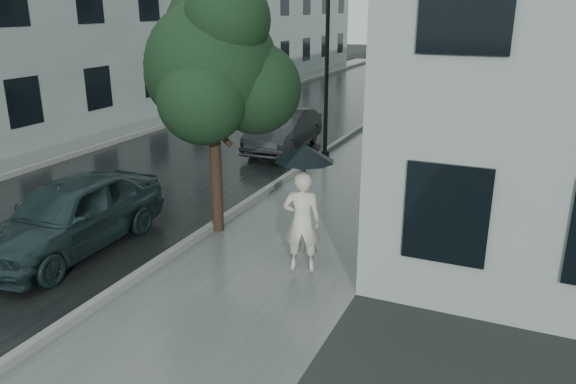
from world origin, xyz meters
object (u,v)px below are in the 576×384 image
at_px(lamp_post, 323,62).
at_px(car_far, 284,130).
at_px(street_tree, 214,65).
at_px(car_near, 71,215).
at_px(pedestrian, 302,221).

xyz_separation_m(lamp_post, car_far, (-1.39, 0.28, -2.23)).
bearing_deg(car_far, street_tree, -80.41).
height_order(street_tree, car_near, street_tree).
xyz_separation_m(street_tree, car_near, (-2.05, -2.04, -2.67)).
xyz_separation_m(pedestrian, car_far, (-3.82, 7.82, -0.26)).
xyz_separation_m(street_tree, car_far, (-1.53, 6.72, -2.73)).
bearing_deg(lamp_post, pedestrian, -52.41).
distance_m(street_tree, car_near, 3.94).
distance_m(pedestrian, lamp_post, 8.16).
height_order(car_near, car_far, car_near).
relative_size(pedestrian, street_tree, 0.36).
bearing_deg(car_near, street_tree, 43.86).
bearing_deg(car_near, lamp_post, 76.31).
bearing_deg(pedestrian, street_tree, -44.73).
height_order(street_tree, car_far, street_tree).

